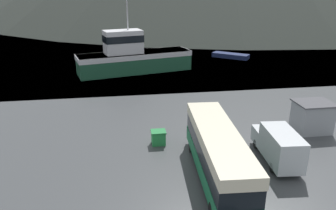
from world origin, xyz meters
TOP-DOWN VIEW (x-y plane):
  - water_surface at (0.00, 145.24)m, footprint 240.00×240.00m
  - tour_bus at (-2.83, 7.14)m, footprint 3.10×11.00m
  - delivery_van at (2.16, 8.65)m, footprint 2.39×5.91m
  - fishing_boat at (-6.93, 36.14)m, footprint 17.01×8.04m
  - storage_bin at (-6.03, 12.65)m, footprint 1.18×1.01m
  - dock_kiosk at (7.51, 13.18)m, footprint 3.16×2.61m
  - small_boat at (10.44, 43.45)m, footprint 6.14×5.49m

SIDE VIEW (x-z plane):
  - water_surface at x=0.00m, z-range 0.00..0.00m
  - small_boat at x=10.44m, z-range 0.00..0.77m
  - storage_bin at x=-6.03m, z-range 0.01..1.16m
  - delivery_van at x=2.16m, z-range 0.06..2.62m
  - dock_kiosk at x=7.51m, z-range 0.01..2.69m
  - tour_bus at x=-2.83m, z-range 0.20..3.64m
  - fishing_boat at x=-6.93m, z-range -4.27..8.83m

